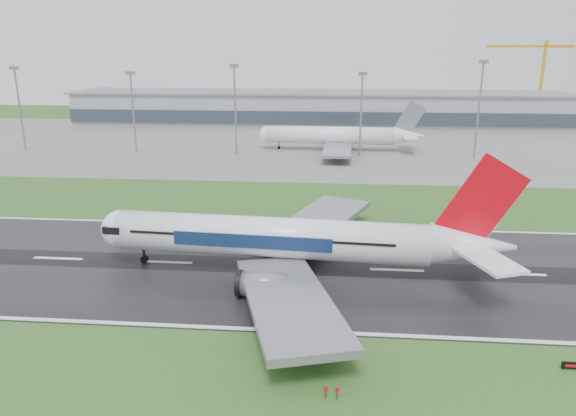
# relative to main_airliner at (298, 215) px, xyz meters

# --- Properties ---
(ground) EXTENTS (520.00, 520.00, 0.00)m
(ground) POSITION_rel_main_airliner_xyz_m (-3.24, 2.32, -10.22)
(ground) COLOR #28521E
(ground) RESTS_ON ground
(runway) EXTENTS (400.00, 45.00, 0.10)m
(runway) POSITION_rel_main_airliner_xyz_m (-3.24, 2.32, -10.17)
(runway) COLOR black
(runway) RESTS_ON ground
(apron) EXTENTS (400.00, 130.00, 0.08)m
(apron) POSITION_rel_main_airliner_xyz_m (-3.24, 127.32, -10.18)
(apron) COLOR slate
(apron) RESTS_ON ground
(terminal) EXTENTS (240.00, 36.00, 15.00)m
(terminal) POSITION_rel_main_airliner_xyz_m (-3.24, 187.32, -2.72)
(terminal) COLOR gray
(terminal) RESTS_ON ground
(main_airliner) EXTENTS (72.84, 69.81, 20.24)m
(main_airliner) POSITION_rel_main_airliner_xyz_m (0.00, 0.00, 0.00)
(main_airliner) COLOR white
(main_airliner) RESTS_ON runway
(parked_airliner) EXTENTS (62.80, 58.70, 17.93)m
(parked_airliner) POSITION_rel_main_airliner_xyz_m (6.60, 113.03, -1.17)
(parked_airliner) COLOR white
(parked_airliner) RESTS_ON apron
(tower_crane) EXTENTS (39.96, 11.80, 40.41)m
(tower_crane) POSITION_rel_main_airliner_xyz_m (108.90, 202.32, 9.98)
(tower_crane) COLOR orange
(tower_crane) RESTS_ON ground
(runway_sign) EXTENTS (2.31, 0.49, 1.04)m
(runway_sign) POSITION_rel_main_airliner_xyz_m (33.97, -25.41, -9.70)
(runway_sign) COLOR black
(runway_sign) RESTS_ON ground
(floodmast_0) EXTENTS (0.64, 0.64, 29.06)m
(floodmast_0) POSITION_rel_main_airliner_xyz_m (-107.88, 102.32, 4.31)
(floodmast_0) COLOR gray
(floodmast_0) RESTS_ON ground
(floodmast_1) EXTENTS (0.64, 0.64, 27.53)m
(floodmast_1) POSITION_rel_main_airliner_xyz_m (-65.79, 102.32, 3.55)
(floodmast_1) COLOR gray
(floodmast_1) RESTS_ON ground
(floodmast_2) EXTENTS (0.64, 0.64, 30.06)m
(floodmast_2) POSITION_rel_main_airliner_xyz_m (-29.05, 102.32, 4.81)
(floodmast_2) COLOR gray
(floodmast_2) RESTS_ON ground
(floodmast_3) EXTENTS (0.64, 0.64, 27.57)m
(floodmast_3) POSITION_rel_main_airliner_xyz_m (14.48, 102.32, 3.57)
(floodmast_3) COLOR gray
(floodmast_3) RESTS_ON ground
(floodmast_4) EXTENTS (0.64, 0.64, 31.55)m
(floodmast_4) POSITION_rel_main_airliner_xyz_m (53.61, 102.32, 5.56)
(floodmast_4) COLOR gray
(floodmast_4) RESTS_ON ground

